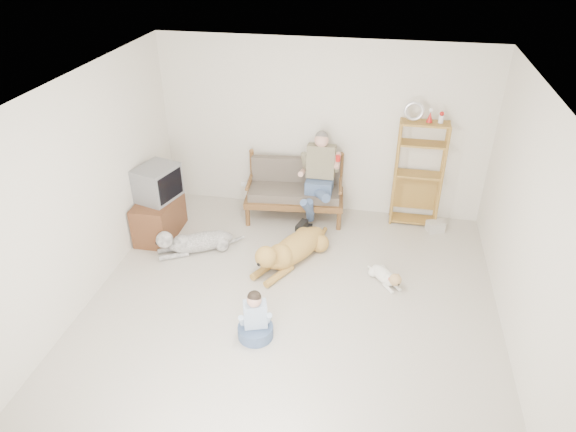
% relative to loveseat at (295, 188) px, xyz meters
% --- Properties ---
extents(floor, '(5.50, 5.50, 0.00)m').
position_rel_loveseat_xyz_m(floor, '(0.34, -2.40, -0.49)').
color(floor, beige).
rests_on(floor, ground).
extents(ceiling, '(5.50, 5.50, 0.00)m').
position_rel_loveseat_xyz_m(ceiling, '(0.34, -2.40, 2.21)').
color(ceiling, white).
rests_on(ceiling, ground).
extents(wall_back, '(5.00, 0.00, 5.00)m').
position_rel_loveseat_xyz_m(wall_back, '(0.34, 0.35, 0.86)').
color(wall_back, silver).
rests_on(wall_back, ground).
extents(wall_left, '(0.00, 5.50, 5.50)m').
position_rel_loveseat_xyz_m(wall_left, '(-2.16, -2.40, 0.86)').
color(wall_left, silver).
rests_on(wall_left, ground).
extents(wall_right, '(0.00, 5.50, 5.50)m').
position_rel_loveseat_xyz_m(wall_right, '(2.84, -2.40, 0.86)').
color(wall_right, silver).
rests_on(wall_right, ground).
extents(loveseat, '(1.56, 0.84, 0.95)m').
position_rel_loveseat_xyz_m(loveseat, '(0.00, 0.00, 0.00)').
color(loveseat, brown).
rests_on(loveseat, ground).
extents(man, '(0.55, 0.79, 1.28)m').
position_rel_loveseat_xyz_m(man, '(0.36, -0.22, 0.18)').
color(man, '#4B638B').
rests_on(man, loveseat).
extents(etagere, '(0.73, 0.32, 1.93)m').
position_rel_loveseat_xyz_m(etagere, '(1.83, 0.15, 0.36)').
color(etagere, '#B07F37').
rests_on(etagere, ground).
extents(book_stack, '(0.29, 0.25, 0.16)m').
position_rel_loveseat_xyz_m(book_stack, '(2.18, -0.07, -0.41)').
color(book_stack, silver).
rests_on(book_stack, ground).
extents(tv_stand, '(0.50, 0.90, 0.60)m').
position_rel_loveseat_xyz_m(tv_stand, '(-1.89, -0.93, -0.19)').
color(tv_stand, brown).
rests_on(tv_stand, ground).
extents(crt_tv, '(0.62, 0.70, 0.49)m').
position_rel_loveseat_xyz_m(crt_tv, '(-1.86, -0.88, 0.36)').
color(crt_tv, slate).
rests_on(crt_tv, tv_stand).
extents(wall_outlet, '(0.12, 0.02, 0.08)m').
position_rel_loveseat_xyz_m(wall_outlet, '(-0.91, 0.34, -0.19)').
color(wall_outlet, white).
rests_on(wall_outlet, ground).
extents(golden_retriever, '(0.93, 1.52, 0.50)m').
position_rel_loveseat_xyz_m(golden_retriever, '(0.16, -1.28, -0.28)').
color(golden_retriever, gold).
rests_on(golden_retriever, ground).
extents(shaggy_dog, '(1.17, 0.76, 0.39)m').
position_rel_loveseat_xyz_m(shaggy_dog, '(-1.25, -1.27, -0.33)').
color(shaggy_dog, white).
rests_on(shaggy_dog, ground).
extents(terrier, '(0.47, 0.55, 0.25)m').
position_rel_loveseat_xyz_m(terrier, '(1.48, -1.51, -0.38)').
color(terrier, white).
rests_on(terrier, ground).
extents(child, '(0.41, 0.41, 0.64)m').
position_rel_loveseat_xyz_m(child, '(0.03, -2.76, -0.25)').
color(child, '#4B638B').
rests_on(child, ground).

